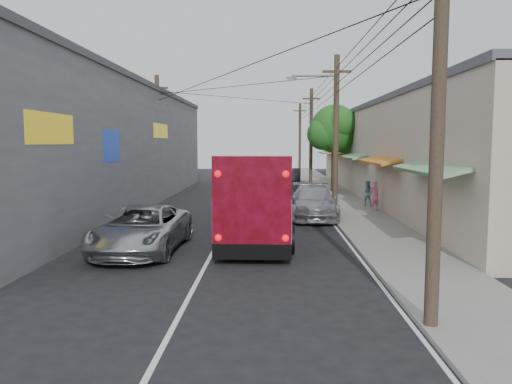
% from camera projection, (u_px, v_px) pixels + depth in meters
% --- Properties ---
extents(ground, '(120.00, 120.00, 0.00)m').
position_uv_depth(ground, '(189.00, 297.00, 12.14)').
color(ground, black).
rests_on(ground, ground).
extents(sidewalk, '(3.00, 80.00, 0.12)m').
position_uv_depth(sidewalk, '(341.00, 201.00, 31.85)').
color(sidewalk, slate).
rests_on(sidewalk, ground).
extents(building_right, '(7.09, 40.00, 6.25)m').
position_uv_depth(building_right, '(405.00, 152.00, 33.40)').
color(building_right, '#B7A691').
rests_on(building_right, ground).
extents(building_left, '(7.20, 36.00, 7.25)m').
position_uv_depth(building_left, '(96.00, 144.00, 29.93)').
color(building_left, gray).
rests_on(building_left, ground).
extents(utility_poles, '(11.80, 45.28, 8.00)m').
position_uv_depth(utility_poles, '(288.00, 137.00, 31.87)').
color(utility_poles, '#473828').
rests_on(utility_poles, ground).
extents(street_tree, '(4.40, 4.00, 6.60)m').
position_uv_depth(street_tree, '(336.00, 130.00, 37.37)').
color(street_tree, '#3F2B19').
rests_on(street_tree, ground).
extents(coach_bus, '(2.83, 11.85, 3.40)m').
position_uv_depth(coach_bus, '(259.00, 190.00, 20.98)').
color(coach_bus, silver).
rests_on(coach_bus, ground).
extents(jeepney, '(2.78, 5.73, 1.57)m').
position_uv_depth(jeepney, '(142.00, 229.00, 17.18)').
color(jeepney, '#BABBC2').
rests_on(jeepney, ground).
extents(parked_suv, '(2.41, 5.60, 1.61)m').
position_uv_depth(parked_suv, '(313.00, 202.00, 24.88)').
color(parked_suv, '#A2A3AA').
rests_on(parked_suv, ground).
extents(parked_car_mid, '(2.06, 4.05, 1.32)m').
position_uv_depth(parked_car_mid, '(299.00, 191.00, 31.86)').
color(parked_car_mid, black).
rests_on(parked_car_mid, ground).
extents(parked_car_far, '(1.59, 4.31, 1.41)m').
position_uv_depth(parked_car_far, '(292.00, 176.00, 45.68)').
color(parked_car_far, black).
rests_on(parked_car_far, ground).
extents(pedestrian_near, '(0.69, 0.58, 1.60)m').
position_uv_depth(pedestrian_near, '(374.00, 195.00, 26.87)').
color(pedestrian_near, pink).
rests_on(pedestrian_near, sidewalk).
extents(pedestrian_far, '(0.85, 0.76, 1.44)m').
position_uv_depth(pedestrian_far, '(367.00, 193.00, 28.87)').
color(pedestrian_far, '#86A6C3').
rests_on(pedestrian_far, sidewalk).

